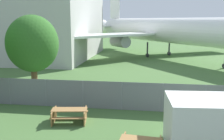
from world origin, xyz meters
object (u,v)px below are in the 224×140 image
(airplane, at_px, (164,30))
(picnic_bench_open_grass, at_px, (69,114))
(portable_cabin, at_px, (224,125))
(tree_left_of_cabin, at_px, (33,44))

(airplane, distance_m, picnic_bench_open_grass, 28.52)
(airplane, distance_m, portable_cabin, 29.90)
(airplane, bearing_deg, tree_left_of_cabin, -63.32)
(tree_left_of_cabin, bearing_deg, airplane, 64.63)
(airplane, distance_m, tree_left_of_cabin, 25.05)
(portable_cabin, bearing_deg, tree_left_of_cabin, 144.85)
(airplane, bearing_deg, portable_cabin, -35.61)
(picnic_bench_open_grass, bearing_deg, tree_left_of_cabin, 131.01)
(airplane, height_order, picnic_bench_open_grass, airplane)
(portable_cabin, distance_m, tree_left_of_cabin, 14.17)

